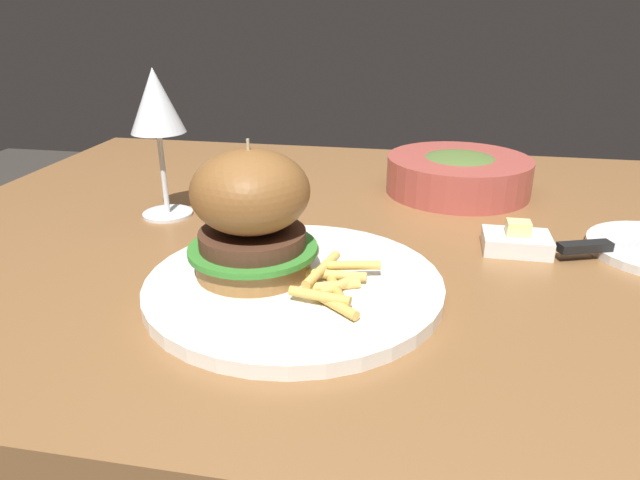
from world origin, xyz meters
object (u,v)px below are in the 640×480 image
table_knife (623,245)px  burger_sandwich (251,213)px  wine_glass (157,106)px  soup_bowl (458,173)px  butter_dish (516,241)px  main_plate (294,285)px

table_knife → burger_sandwich: bearing=-159.8°
wine_glass → burger_sandwich: bearing=-45.7°
wine_glass → soup_bowl: (0.38, 0.17, -0.11)m
wine_glass → table_knife: (0.56, -0.04, -0.13)m
burger_sandwich → soup_bowl: bearing=58.7°
burger_sandwich → table_knife: (0.38, 0.14, -0.06)m
burger_sandwich → wine_glass: 0.26m
wine_glass → table_knife: bearing=-3.7°
butter_dish → main_plate: bearing=-147.6°
main_plate → wine_glass: bearing=139.3°
soup_bowl → main_plate: bearing=-115.3°
main_plate → burger_sandwich: size_ratio=2.17×
main_plate → butter_dish: (0.23, 0.14, 0.00)m
burger_sandwich → table_knife: 0.41m
wine_glass → table_knife: 0.57m
burger_sandwich → wine_glass: bearing=134.3°
butter_dish → soup_bowl: (-0.06, 0.21, 0.02)m
main_plate → soup_bowl: bearing=64.7°
wine_glass → table_knife: wine_glass is taller
butter_dish → soup_bowl: size_ratio=0.35×
wine_glass → soup_bowl: bearing=23.8°
soup_bowl → butter_dish: bearing=-74.3°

